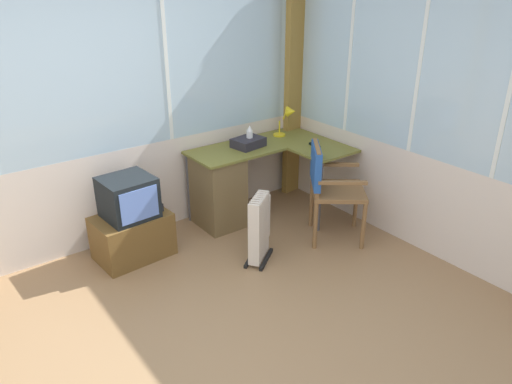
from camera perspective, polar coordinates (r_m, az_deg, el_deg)
name	(u,v)px	position (r m, az deg, el deg)	size (l,w,h in m)	color
ground	(218,369)	(3.45, -4.40, -19.82)	(5.62, 4.93, 0.06)	#97724E
north_window_panel	(85,108)	(4.44, -19.24, 9.24)	(4.62, 0.07, 2.63)	silver
east_window_panel	(458,113)	(4.32, 22.39, 8.46)	(0.07, 3.93, 2.63)	silver
curtain_corner	(294,83)	(5.41, 4.43, 12.56)	(0.23, 0.07, 2.53)	olive
desk	(226,184)	(4.90, -3.46, 0.88)	(1.44, 1.03, 0.75)	olive
desk_lamp	(288,117)	(5.24, 3.78, 8.72)	(0.24, 0.21, 0.32)	yellow
tv_remote	(315,145)	(4.98, 6.82, 5.42)	(0.04, 0.15, 0.02)	black
spray_bottle	(250,136)	(4.92, -0.75, 6.49)	(0.06, 0.06, 0.22)	white
paper_tray	(248,142)	(4.92, -0.91, 5.78)	(0.30, 0.23, 0.09)	#28252F
wooden_armchair	(326,179)	(4.58, 8.12, 1.47)	(0.67, 0.67, 0.93)	brown
tv_on_stand	(131,223)	(4.47, -14.28, -3.46)	(0.67, 0.48, 0.76)	brown
space_heater	(260,228)	(4.30, 0.44, -4.16)	(0.39, 0.35, 0.62)	silver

